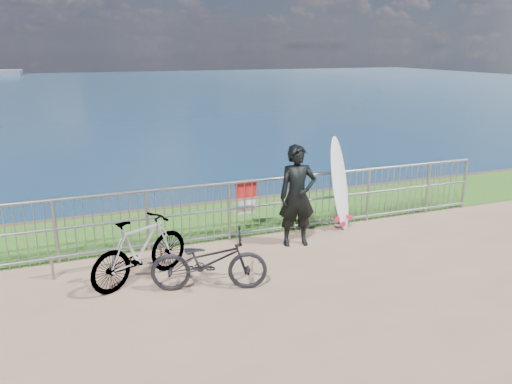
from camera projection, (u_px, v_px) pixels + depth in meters
name	position (u px, v px, depth m)	size (l,w,h in m)	color
grass_strip	(236.00, 218.00, 10.54)	(120.00, 120.00, 0.00)	#285B19
railing	(255.00, 207.00, 9.40)	(10.06, 0.10, 1.13)	gray
surfer	(297.00, 196.00, 8.91)	(0.67, 0.44, 1.85)	black
surfboard	(340.00, 187.00, 9.76)	(0.62, 0.60, 1.85)	silver
bicycle_near	(209.00, 261.00, 7.34)	(0.60, 1.72, 0.90)	black
bicycle_far	(140.00, 250.00, 7.58)	(0.49, 1.73, 1.04)	black
bike_rack	(108.00, 253.00, 7.97)	(1.88, 0.05, 0.39)	gray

